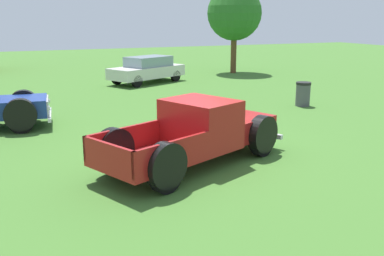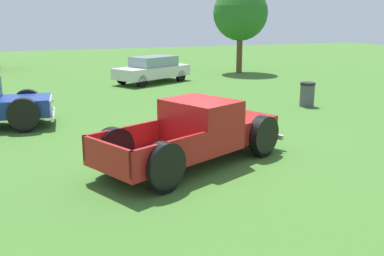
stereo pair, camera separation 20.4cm
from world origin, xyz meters
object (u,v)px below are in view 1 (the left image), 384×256
sedan_distant_a (147,69)px  trash_can (303,94)px  pickup_truck_foreground (202,132)px  oak_tree_west (234,13)px

sedan_distant_a → trash_can: size_ratio=4.77×
pickup_truck_foreground → trash_can: size_ratio=5.58×
pickup_truck_foreground → sedan_distant_a: bearing=77.6°
trash_can → sedan_distant_a: bearing=113.2°
sedan_distant_a → oak_tree_west: 7.30m
pickup_truck_foreground → oak_tree_west: (9.28, 15.36, 2.93)m
sedan_distant_a → trash_can: 9.32m
trash_can → oak_tree_west: bearing=75.8°
pickup_truck_foreground → sedan_distant_a: (2.92, 13.29, 0.01)m
pickup_truck_foreground → sedan_distant_a: 13.61m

